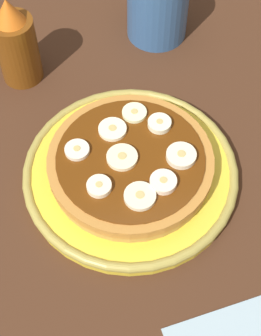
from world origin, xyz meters
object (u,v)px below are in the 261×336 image
Objects in this scene: banana_slice_7 at (112,130)px; syrup_bottle at (16,44)px; pancake_stack at (130,163)px; banana_slice_4 at (163,182)px; plate at (130,173)px; banana_slice_8 at (134,113)px; banana_slice_3 at (159,124)px; banana_slice_5 at (138,197)px; banana_slice_2 at (77,150)px; banana_slice_0 at (123,160)px; banana_slice_6 at (181,156)px; banana_slice_1 at (99,187)px; coffee_mug at (157,4)px.

syrup_bottle reaches higher than banana_slice_7.
banana_slice_7 is (3.84, 1.24, 1.43)cm from pancake_stack.
plate is at bearing 34.32° from banana_slice_4.
syrup_bottle is (12.77, 12.61, 1.16)cm from banana_slice_8.
banana_slice_3 and banana_slice_4 have the same top height.
banana_slice_5 is at bearing -172.99° from banana_slice_7.
plate is 7.64× the size of banana_slice_7.
banana_slice_2 is at bearing 54.71° from banana_slice_4.
banana_slice_0 is 6.43cm from banana_slice_6.
plate is at bearing 78.95° from banana_slice_6.
plate is 9.27× the size of banana_slice_1.
banana_slice_5 and banana_slice_7 have the same top height.
coffee_mug reaches higher than plate.
banana_slice_8 is at bearing -22.14° from banana_slice_0.
banana_slice_7 is at bearing 123.38° from banana_slice_8.
banana_slice_6 is at bearing -140.22° from syrup_bottle.
banana_slice_2 reaches higher than pancake_stack.
coffee_mug is (24.92, -2.81, 0.22)cm from banana_slice_6.
banana_slice_3 is at bearing 168.31° from coffee_mug.
syrup_bottle is (-5.15, 19.26, 0.81)cm from coffee_mug.
banana_slice_2 is 0.86× the size of banana_slice_7.
banana_slice_2 is (5.15, 1.66, -0.08)cm from banana_slice_1.
banana_slice_8 is at bearing 48.58° from banana_slice_3.
banana_slice_3 reaches higher than pancake_stack.
banana_slice_8 is (5.76, -1.67, 1.42)cm from pancake_stack.
banana_slice_5 is at bearing 163.81° from coffee_mug.
syrup_bottle reaches higher than pancake_stack.
banana_slice_4 is 0.85× the size of banana_slice_5.
banana_slice_3 is 21.28cm from syrup_bottle.
pancake_stack is 25.16cm from coffee_mug.
banana_slice_7 is (2.10, -4.33, -0.02)cm from banana_slice_2.
banana_slice_0 is at bearing -152.05° from syrup_bottle.
coffee_mug is (23.67, -8.32, 1.77)cm from pancake_stack.
syrup_bottle is at bearing 33.45° from banana_slice_7.
pancake_stack is 1.63× the size of coffee_mug.
banana_slice_0 is at bearing 83.13° from banana_slice_6.
banana_slice_8 is at bearing -56.62° from banana_slice_7.
banana_slice_4 reaches higher than pancake_stack.
banana_slice_2 is at bearing 147.66° from coffee_mug.
syrup_bottle is at bearing 39.78° from banana_slice_6.
plate is 9.12× the size of banana_slice_3.
plate is 6.15cm from banana_slice_5.
banana_slice_2 is 0.82× the size of banana_slice_5.
banana_slice_1 is at bearing 83.35° from banana_slice_4.
banana_slice_5 is at bearing 178.85° from pancake_stack.
banana_slice_5 is at bearing 170.92° from banana_slice_8.
pancake_stack is 5.79× the size of banana_slice_6.
banana_slice_8 is at bearing -135.35° from syrup_bottle.
plate is 3.42cm from banana_slice_0.
banana_slice_1 is 0.82× the size of banana_slice_7.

